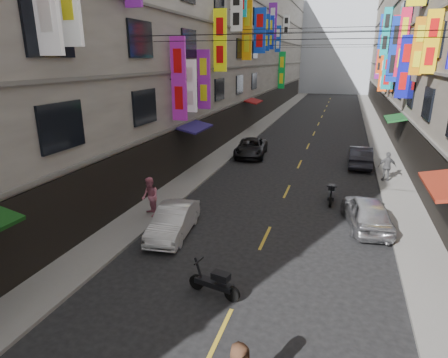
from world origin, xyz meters
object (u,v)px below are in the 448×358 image
Objects in this scene: car_left_mid at (173,221)px; pedestrian_lfar at (150,197)px; scooter_crossing at (215,283)px; scooter_far_right at (331,194)px; pedestrian_rfar at (387,167)px; car_right_far at (360,156)px; car_left_far at (251,148)px; car_right_mid at (367,212)px.

pedestrian_lfar reaches higher than car_left_mid.
scooter_far_right is (3.11, 9.43, 0.00)m from scooter_crossing.
scooter_far_right is at bearing 45.45° from pedestrian_rfar.
car_right_far reaches higher than scooter_crossing.
car_left_far is 2.65× the size of pedestrian_rfar.
car_left_mid is (-6.16, -5.91, 0.19)m from scooter_far_right.
car_right_mid is at bearing -22.99° from scooter_crossing.
car_left_far is (-6.26, 8.23, 0.21)m from scooter_far_right.
car_right_far is 2.33× the size of pedestrian_lfar.
pedestrian_lfar reaches higher than car_right_far.
pedestrian_rfar is (9.26, -3.91, 0.35)m from car_left_far.
scooter_far_right is 0.43× the size of car_right_mid.
car_right_mid is 0.98× the size of car_right_far.
car_left_mid is 8.42m from car_right_mid.
pedestrian_lfar is (-1.77, 1.30, 0.41)m from car_left_mid.
pedestrian_rfar is at bearing -125.58° from scooter_far_right.
car_right_mid is 2.37× the size of pedestrian_rfar.
scooter_crossing is 0.97× the size of pedestrian_lfar.
car_right_mid is at bearing -60.18° from car_left_far.
scooter_far_right is at bearing -67.99° from car_right_mid.
car_right_mid reaches higher than car_left_mid.
scooter_far_right is 10.35m from car_left_far.
car_left_far is 1.12× the size of car_right_mid.
car_left_mid is at bearing -95.61° from car_left_far.
car_left_mid is 2.16× the size of pedestrian_rfar.
car_left_mid is at bearing 13.76° from car_right_mid.
car_left_far reaches higher than car_left_mid.
scooter_crossing is at bearing 74.85° from car_right_far.
car_left_mid is 14.15m from car_left_far.
pedestrian_rfar reaches higher than car_right_far.
pedestrian_lfar reaches higher than car_left_far.
car_right_mid reaches higher than scooter_crossing.
car_left_mid is 0.82× the size of car_left_far.
pedestrian_rfar is (9.15, 10.24, 0.37)m from car_left_mid.
scooter_crossing is 0.42× the size of car_right_far.
pedestrian_lfar is at bearing 29.29° from scooter_far_right.
car_left_far is at bearing -3.36° from car_right_far.
pedestrian_lfar is at bearing 136.74° from car_left_mid.
pedestrian_rfar reaches higher than scooter_crossing.
car_left_far is (-3.15, 17.66, 0.21)m from scooter_crossing.
pedestrian_rfar reaches higher than scooter_far_right.
pedestrian_lfar reaches higher than scooter_crossing.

